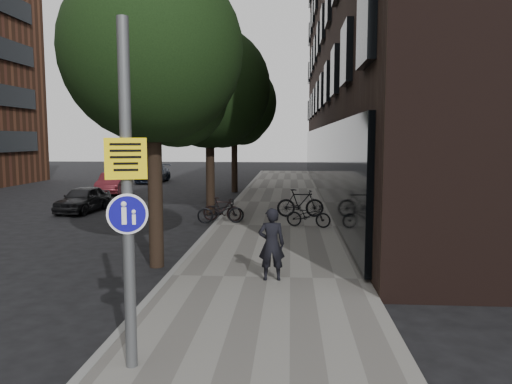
# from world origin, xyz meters

# --- Properties ---
(ground) EXTENTS (120.00, 120.00, 0.00)m
(ground) POSITION_xyz_m (0.00, 0.00, 0.00)
(ground) COLOR black
(ground) RESTS_ON ground
(sidewalk) EXTENTS (4.50, 60.00, 0.12)m
(sidewalk) POSITION_xyz_m (0.25, 10.00, 0.06)
(sidewalk) COLOR slate
(sidewalk) RESTS_ON ground
(curb_edge) EXTENTS (0.15, 60.00, 0.13)m
(curb_edge) POSITION_xyz_m (-2.00, 10.00, 0.07)
(curb_edge) COLOR slate
(curb_edge) RESTS_ON ground
(building_right_dark_brick) EXTENTS (12.00, 40.00, 18.00)m
(building_right_dark_brick) POSITION_xyz_m (8.50, 22.00, 9.00)
(building_right_dark_brick) COLOR black
(building_right_dark_brick) RESTS_ON ground
(street_tree_near) EXTENTS (4.40, 4.40, 7.50)m
(street_tree_near) POSITION_xyz_m (-2.53, 4.64, 5.11)
(street_tree_near) COLOR black
(street_tree_near) RESTS_ON ground
(street_tree_mid) EXTENTS (5.00, 5.00, 7.80)m
(street_tree_mid) POSITION_xyz_m (-2.53, 13.14, 5.11)
(street_tree_mid) COLOR black
(street_tree_mid) RESTS_ON ground
(street_tree_far) EXTENTS (5.00, 5.00, 7.80)m
(street_tree_far) POSITION_xyz_m (-2.53, 22.14, 5.11)
(street_tree_far) COLOR black
(street_tree_far) RESTS_ON ground
(signpost) EXTENTS (0.53, 0.17, 4.64)m
(signpost) POSITION_xyz_m (-1.40, -1.18, 2.46)
(signpost) COLOR #595B5E
(signpost) RESTS_ON sidewalk
(pedestrian) EXTENTS (0.61, 0.43, 1.60)m
(pedestrian) POSITION_xyz_m (0.34, 3.12, 0.92)
(pedestrian) COLOR black
(pedestrian) RESTS_ON sidewalk
(parked_bike_facade_near) EXTENTS (1.65, 0.93, 0.82)m
(parked_bike_facade_near) POSITION_xyz_m (1.38, 9.76, 0.53)
(parked_bike_facade_near) COLOR black
(parked_bike_facade_near) RESTS_ON sidewalk
(parked_bike_facade_far) EXTENTS (1.87, 0.62, 1.11)m
(parked_bike_facade_far) POSITION_xyz_m (1.14, 12.01, 0.67)
(parked_bike_facade_far) COLOR black
(parked_bike_facade_far) RESTS_ON sidewalk
(parked_bike_curb_near) EXTENTS (1.79, 0.91, 0.89)m
(parked_bike_curb_near) POSITION_xyz_m (-1.80, 10.34, 0.57)
(parked_bike_curb_near) COLOR black
(parked_bike_curb_near) RESTS_ON sidewalk
(parked_bike_curb_far) EXTENTS (1.54, 0.63, 0.90)m
(parked_bike_curb_far) POSITION_xyz_m (-1.80, 10.79, 0.57)
(parked_bike_curb_far) COLOR black
(parked_bike_curb_far) RESTS_ON sidewalk
(parked_car_near) EXTENTS (1.62, 3.45, 1.14)m
(parked_car_near) POSITION_xyz_m (-8.31, 13.49, 0.57)
(parked_car_near) COLOR black
(parked_car_near) RESTS_ON ground
(parked_car_mid) EXTENTS (1.80, 3.88, 1.23)m
(parked_car_mid) POSITION_xyz_m (-9.55, 20.59, 0.62)
(parked_car_mid) COLOR maroon
(parked_car_mid) RESTS_ON ground
(parked_car_far) EXTENTS (1.81, 4.40, 1.27)m
(parked_car_far) POSITION_xyz_m (-9.30, 28.25, 0.64)
(parked_car_far) COLOR #1B2231
(parked_car_far) RESTS_ON ground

